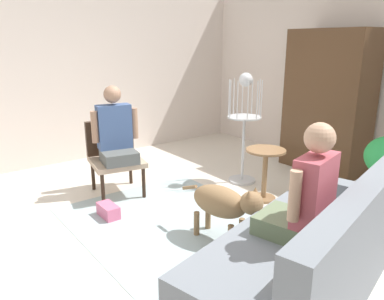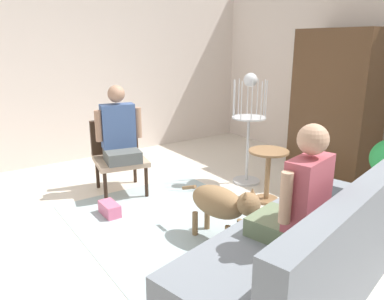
{
  "view_description": "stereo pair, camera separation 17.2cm",
  "coord_description": "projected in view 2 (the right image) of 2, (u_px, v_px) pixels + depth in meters",
  "views": [
    {
      "loc": [
        2.73,
        -2.15,
        1.82
      ],
      "look_at": [
        -0.12,
        0.05,
        0.77
      ],
      "focal_mm": 34.96,
      "sensor_mm": 36.0,
      "label": 1
    },
    {
      "loc": [
        2.83,
        -2.02,
        1.82
      ],
      "look_at": [
        -0.12,
        0.05,
        0.77
      ],
      "focal_mm": 34.96,
      "sensor_mm": 36.0,
      "label": 2
    }
  ],
  "objects": [
    {
      "name": "bird_cage_stand",
      "position": [
        249.0,
        124.0,
        4.82
      ],
      "size": [
        0.44,
        0.44,
        1.45
      ],
      "color": "silver",
      "rests_on": "ground"
    },
    {
      "name": "left_wall",
      "position": [
        103.0,
        70.0,
        5.97
      ],
      "size": [
        0.12,
        6.52,
        2.78
      ],
      "primitive_type": "cube",
      "color": "silver",
      "rests_on": "ground"
    },
    {
      "name": "round_end_table",
      "position": [
        268.0,
        169.0,
        4.34
      ],
      "size": [
        0.46,
        0.46,
        0.62
      ],
      "color": "olive",
      "rests_on": "ground"
    },
    {
      "name": "back_wall",
      "position": [
        374.0,
        75.0,
        5.12
      ],
      "size": [
        6.44,
        0.12,
        2.78
      ],
      "primitive_type": "cube",
      "color": "silver",
      "rests_on": "ground"
    },
    {
      "name": "person_on_armchair",
      "position": [
        119.0,
        131.0,
        4.46
      ],
      "size": [
        0.51,
        0.55,
        0.89
      ],
      "color": "#525755"
    },
    {
      "name": "handbag",
      "position": [
        110.0,
        209.0,
        4.06
      ],
      "size": [
        0.29,
        0.15,
        0.14
      ],
      "primitive_type": "cube",
      "color": "#D8668C",
      "rests_on": "ground"
    },
    {
      "name": "armchair",
      "position": [
        118.0,
        151.0,
        4.68
      ],
      "size": [
        0.74,
        0.71,
        0.88
      ],
      "color": "black",
      "rests_on": "ground"
    },
    {
      "name": "ground_plane",
      "position": [
        195.0,
        226.0,
        3.84
      ],
      "size": [
        7.11,
        7.11,
        0.0
      ],
      "primitive_type": "plane",
      "color": "beige"
    },
    {
      "name": "area_rug",
      "position": [
        184.0,
        229.0,
        3.76
      ],
      "size": [
        2.63,
        1.85,
        0.01
      ],
      "primitive_type": "cube",
      "color": "#9EB2B7",
      "rests_on": "ground"
    },
    {
      "name": "person_on_couch",
      "position": [
        299.0,
        197.0,
        2.61
      ],
      "size": [
        0.55,
        0.55,
        0.87
      ],
      "color": "#647656"
    },
    {
      "name": "couch",
      "position": [
        302.0,
        258.0,
        2.72
      ],
      "size": [
        1.37,
        2.2,
        0.89
      ],
      "color": "slate",
      "rests_on": "ground"
    },
    {
      "name": "armoire_cabinet",
      "position": [
        336.0,
        103.0,
        5.22
      ],
      "size": [
        1.16,
        0.56,
        2.0
      ],
      "primitive_type": "cube",
      "color": "#4C331E",
      "rests_on": "ground"
    },
    {
      "name": "dog",
      "position": [
        222.0,
        203.0,
        3.44
      ],
      "size": [
        0.91,
        0.39,
        0.61
      ],
      "color": "olive",
      "rests_on": "ground"
    }
  ]
}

